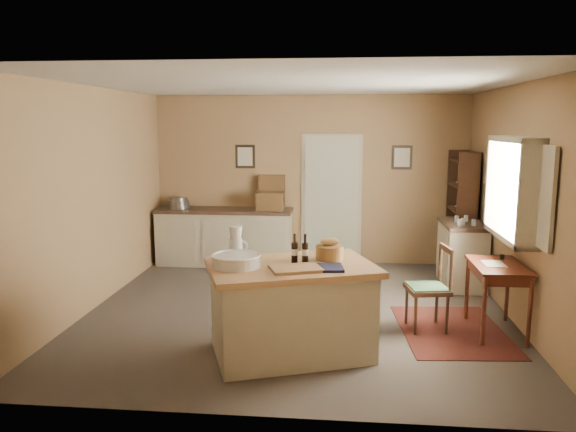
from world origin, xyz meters
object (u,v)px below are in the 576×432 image
object	(u,v)px
desk_chair	(427,289)
right_cabinet	(462,254)
writing_desk	(498,273)
work_island	(290,307)
sideboard	(225,235)
shelving_unit	(464,213)

from	to	relation	value
desk_chair	right_cabinet	distance (m)	1.93
writing_desk	work_island	bearing A→B (deg)	-159.89
sideboard	shelving_unit	xyz separation A→B (m)	(3.69, -0.20, 0.44)
work_island	desk_chair	size ratio (longest dim) A/B	1.99
desk_chair	right_cabinet	bearing A→B (deg)	58.29
writing_desk	sideboard	bearing A→B (deg)	142.80
desk_chair	right_cabinet	xyz separation A→B (m)	(0.73, 1.79, -0.00)
shelving_unit	work_island	bearing A→B (deg)	-125.18
sideboard	desk_chair	xyz separation A→B (m)	(2.81, -2.67, -0.02)
writing_desk	right_cabinet	world-z (taller)	right_cabinet
writing_desk	shelving_unit	size ratio (longest dim) A/B	0.47
shelving_unit	right_cabinet	bearing A→B (deg)	-102.42
sideboard	right_cabinet	size ratio (longest dim) A/B	2.19
work_island	sideboard	bearing A→B (deg)	91.93
work_island	right_cabinet	distance (m)	3.38
right_cabinet	shelving_unit	xyz separation A→B (m)	(0.15, 0.68, 0.46)
work_island	desk_chair	distance (m)	1.64
right_cabinet	shelving_unit	world-z (taller)	shelving_unit
work_island	writing_desk	xyz separation A→B (m)	(2.16, 0.79, 0.19)
right_cabinet	writing_desk	bearing A→B (deg)	-89.99
writing_desk	desk_chair	distance (m)	0.76
writing_desk	desk_chair	xyz separation A→B (m)	(-0.73, 0.02, -0.21)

